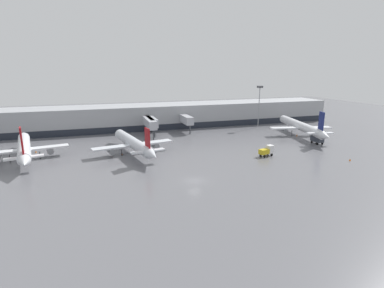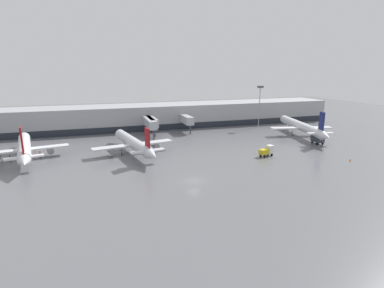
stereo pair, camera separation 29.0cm
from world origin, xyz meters
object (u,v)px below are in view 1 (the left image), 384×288
parked_jet_0 (301,126)px  traffic_cone_0 (122,154)px  service_truck_0 (267,151)px  parked_jet_2 (134,143)px  parked_jet_1 (24,148)px  traffic_cone_3 (36,151)px  service_truck_2 (317,139)px  traffic_cone_2 (297,135)px  apron_light_mast_0 (260,94)px  traffic_cone_1 (350,160)px

parked_jet_0 → traffic_cone_0: size_ratio=60.47×
parked_jet_0 → service_truck_0: bearing=139.8°
parked_jet_2 → parked_jet_1: bearing=73.5°
parked_jet_1 → traffic_cone_3: (1.35, 6.85, -2.80)m
service_truck_2 → traffic_cone_2: size_ratio=5.07×
parked_jet_2 → traffic_cone_2: size_ratio=42.07×
parked_jet_0 → apron_light_mast_0: (-5.94, 18.58, 9.79)m
service_truck_0 → parked_jet_1: bearing=152.2°
parked_jet_1 → traffic_cone_3: parked_jet_1 is taller
service_truck_0 → traffic_cone_1: service_truck_0 is taller
service_truck_2 → apron_light_mast_0: size_ratio=0.24×
service_truck_2 → traffic_cone_0: bearing=-97.2°
parked_jet_1 → traffic_cone_1: (78.46, -26.83, -2.84)m
traffic_cone_0 → parked_jet_2: bearing=8.7°
parked_jet_1 → service_truck_2: (83.01, -9.43, -1.62)m
service_truck_2 → traffic_cone_3: service_truck_2 is taller
traffic_cone_0 → traffic_cone_1: 59.40m
parked_jet_0 → parked_jet_2: bearing=108.0°
service_truck_2 → apron_light_mast_0: apron_light_mast_0 is taller
parked_jet_0 → apron_light_mast_0: size_ratio=2.30×
parked_jet_0 → traffic_cone_2: bearing=116.8°
apron_light_mast_0 → parked_jet_2: bearing=-156.0°
service_truck_0 → traffic_cone_3: (-59.33, 23.24, -1.17)m
traffic_cone_2 → traffic_cone_0: bearing=-175.3°
parked_jet_2 → traffic_cone_3: parked_jet_2 is taller
traffic_cone_1 → apron_light_mast_0: 49.28m
parked_jet_2 → traffic_cone_0: (-3.28, -0.50, -2.58)m
traffic_cone_0 → service_truck_2: bearing=-6.0°
parked_jet_0 → service_truck_2: (-2.68, -11.58, -1.80)m
traffic_cone_1 → parked_jet_2: bearing=154.7°
traffic_cone_0 → parked_jet_1: bearing=172.5°
traffic_cone_1 → traffic_cone_2: 29.14m
traffic_cone_0 → traffic_cone_3: 24.74m
parked_jet_1 → apron_light_mast_0: (79.76, 20.73, 9.97)m
traffic_cone_2 → traffic_cone_3: bearing=176.5°
traffic_cone_3 → service_truck_2: bearing=-11.3°
service_truck_0 → traffic_cone_2: (23.39, 18.16, -1.11)m
parked_jet_1 → traffic_cone_1: bearing=-119.4°
traffic_cone_3 → service_truck_0: bearing=-21.4°
traffic_cone_2 → parked_jet_1: bearing=-178.8°
apron_light_mast_0 → parked_jet_1: bearing=-165.4°
traffic_cone_0 → apron_light_mast_0: size_ratio=0.04×
traffic_cone_1 → apron_light_mast_0: bearing=88.4°
traffic_cone_0 → traffic_cone_1: bearing=-23.5°
parked_jet_0 → parked_jet_1: parked_jet_1 is taller
parked_jet_0 → service_truck_0: parked_jet_0 is taller
traffic_cone_0 → traffic_cone_1: size_ratio=1.05×
traffic_cone_0 → apron_light_mast_0: 62.03m
apron_light_mast_0 → service_truck_0: bearing=-117.2°
parked_jet_0 → traffic_cone_3: (-84.35, 4.69, -2.98)m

